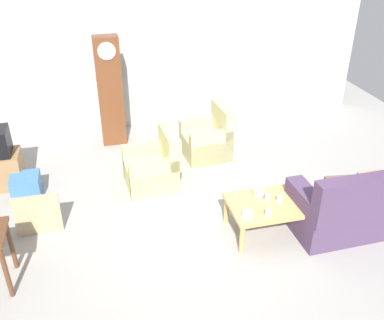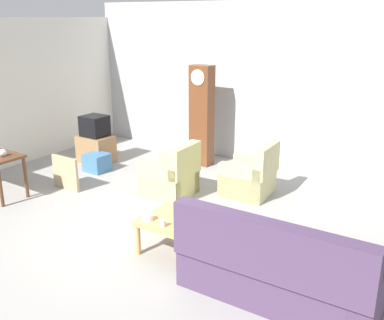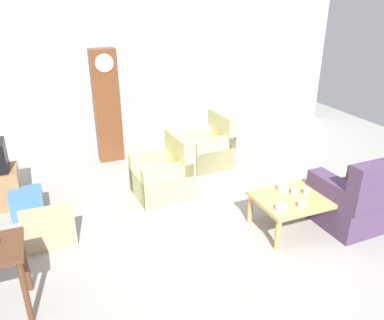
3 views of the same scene
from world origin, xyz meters
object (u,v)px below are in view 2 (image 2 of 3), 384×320
object	(u,v)px
framed_picture_leaning	(65,173)
cup_blue_rimmed	(192,221)
storage_box_blue	(97,162)
grandfather_clock	(202,116)
tv_stand_cabinet	(96,149)
bowl_shallow_green	(188,212)
armchair_olive_far	(250,178)
couch_floral	(277,270)
armchair_olive_near	(171,178)
cup_cream_tall	(163,223)
cup_white_porcelain	(185,216)
bowl_white_stacked	(148,217)
tv_crt	(95,126)
glass_dome_cloche	(3,152)
coffee_table_wood	(180,225)

from	to	relation	value
framed_picture_leaning	cup_blue_rimmed	bearing A→B (deg)	-12.43
storage_box_blue	framed_picture_leaning	bearing A→B (deg)	-75.83
grandfather_clock	framed_picture_leaning	bearing A→B (deg)	-115.93
tv_stand_cabinet	bowl_shallow_green	xyz separation A→B (m)	(3.60, -1.87, 0.21)
armchair_olive_far	framed_picture_leaning	world-z (taller)	armchair_olive_far
couch_floral	storage_box_blue	world-z (taller)	couch_floral
armchair_olive_near	cup_blue_rimmed	xyz separation A→B (m)	(1.45, -1.52, 0.20)
cup_blue_rimmed	cup_cream_tall	world-z (taller)	cup_blue_rimmed
cup_white_porcelain	armchair_olive_far	bearing A→B (deg)	94.98
armchair_olive_near	bowl_white_stacked	distance (m)	1.97
armchair_olive_far	tv_crt	size ratio (longest dim) A/B	1.92
storage_box_blue	bowl_white_stacked	world-z (taller)	bowl_white_stacked
storage_box_blue	bowl_shallow_green	world-z (taller)	bowl_shallow_green
grandfather_clock	storage_box_blue	xyz separation A→B (m)	(-1.47, -1.51, -0.84)
grandfather_clock	cup_cream_tall	size ratio (longest dim) A/B	23.70
storage_box_blue	cup_cream_tall	xyz separation A→B (m)	(3.13, -1.94, 0.33)
framed_picture_leaning	cup_white_porcelain	distance (m)	3.07
couch_floral	glass_dome_cloche	xyz separation A→B (m)	(-4.85, 0.09, 0.45)
couch_floral	bowl_shallow_green	size ratio (longest dim) A/B	12.94
cup_white_porcelain	bowl_shallow_green	size ratio (longest dim) A/B	0.57
storage_box_blue	cup_cream_tall	world-z (taller)	cup_cream_tall
cup_cream_tall	bowl_white_stacked	bearing A→B (deg)	172.85
coffee_table_wood	bowl_white_stacked	xyz separation A→B (m)	(-0.33, -0.22, 0.11)
coffee_table_wood	tv_crt	bearing A→B (deg)	150.09
grandfather_clock	bowl_white_stacked	distance (m)	3.72
grandfather_clock	tv_crt	distance (m)	2.20
couch_floral	armchair_olive_near	size ratio (longest dim) A/B	2.30
cup_cream_tall	armchair_olive_near	bearing A→B (deg)	123.77
cup_blue_rimmed	tv_stand_cabinet	bearing A→B (deg)	151.37
armchair_olive_far	cup_white_porcelain	xyz separation A→B (m)	(0.19, -2.21, 0.20)
framed_picture_leaning	bowl_shallow_green	bearing A→B (deg)	-9.34
coffee_table_wood	cup_blue_rimmed	bearing A→B (deg)	-0.76
armchair_olive_near	grandfather_clock	xyz separation A→B (m)	(-0.48, 1.68, 0.70)
grandfather_clock	storage_box_blue	bearing A→B (deg)	-134.21
armchair_olive_far	glass_dome_cloche	bearing A→B (deg)	-143.67
bowl_shallow_green	grandfather_clock	bearing A→B (deg)	119.93
cup_cream_tall	tv_crt	bearing A→B (deg)	146.67
glass_dome_cloche	cup_white_porcelain	distance (m)	3.49
armchair_olive_far	coffee_table_wood	xyz separation A→B (m)	(0.15, -2.27, 0.09)
armchair_olive_far	glass_dome_cloche	size ratio (longest dim) A/B	7.52
armchair_olive_near	framed_picture_leaning	distance (m)	1.89
tv_crt	bowl_shallow_green	size ratio (longest dim) A/B	2.93
couch_floral	armchair_olive_near	xyz separation A→B (m)	(-2.68, 1.75, -0.05)
framed_picture_leaning	bowl_white_stacked	xyz separation A→B (m)	(2.61, -0.91, 0.20)
tv_stand_cabinet	storage_box_blue	bearing A→B (deg)	-43.65
couch_floral	cup_white_porcelain	distance (m)	1.42
armchair_olive_far	cup_blue_rimmed	world-z (taller)	armchair_olive_far
cup_white_porcelain	bowl_shallow_green	world-z (taller)	cup_white_porcelain
bowl_white_stacked	bowl_shallow_green	bearing A→B (deg)	53.14
tv_crt	glass_dome_cloche	xyz separation A→B (m)	(0.19, -2.22, 0.03)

